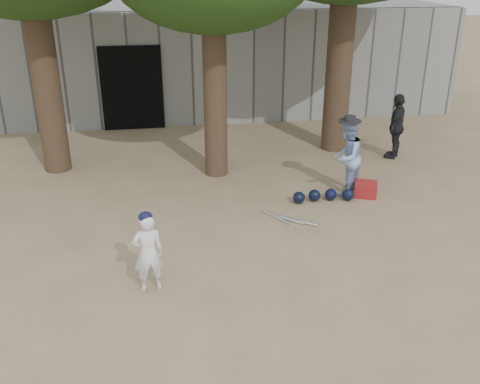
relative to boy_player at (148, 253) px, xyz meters
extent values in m
plane|color=#937C5E|center=(0.83, 0.01, -0.58)|extent=(70.00, 70.00, 0.00)
imported|color=white|center=(0.00, 0.00, 0.00)|extent=(0.46, 0.33, 1.16)
imported|color=#8DA7DA|center=(3.78, 2.78, 0.17)|extent=(0.89, 0.92, 1.50)
imported|color=black|center=(5.60, 4.57, 0.17)|extent=(0.84, 0.91, 1.49)
cube|color=maroon|center=(4.14, 2.55, -0.43)|extent=(0.51, 0.45, 0.30)
cube|color=gray|center=(0.83, 8.01, 0.92)|extent=(16.00, 0.35, 3.00)
cube|color=black|center=(-0.37, 7.81, 0.52)|extent=(1.60, 0.08, 2.20)
cube|color=slate|center=(0.83, 10.51, 0.92)|extent=(16.00, 5.00, 3.00)
sphere|color=black|center=(2.78, 2.45, -0.47)|extent=(0.23, 0.23, 0.23)
sphere|color=black|center=(3.10, 2.50, -0.47)|extent=(0.23, 0.23, 0.23)
sphere|color=black|center=(3.42, 2.49, -0.47)|extent=(0.23, 0.23, 0.23)
sphere|color=black|center=(3.74, 2.43, -0.47)|extent=(0.23, 0.23, 0.23)
cylinder|color=silver|center=(2.21, 1.90, -0.55)|extent=(0.41, 0.65, 0.06)
cylinder|color=silver|center=(2.39, 1.78, -0.55)|extent=(0.56, 0.54, 0.06)
cylinder|color=silver|center=(2.57, 1.66, -0.55)|extent=(0.61, 0.48, 0.06)
cylinder|color=brown|center=(-1.97, 5.01, 2.17)|extent=(0.56, 0.56, 5.50)
cylinder|color=brown|center=(1.43, 4.21, 1.92)|extent=(0.48, 0.48, 5.00)
cylinder|color=brown|center=(4.43, 5.41, 2.32)|extent=(0.60, 0.60, 5.80)
camera|label=1|loc=(0.24, -6.43, 3.69)|focal=40.00mm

